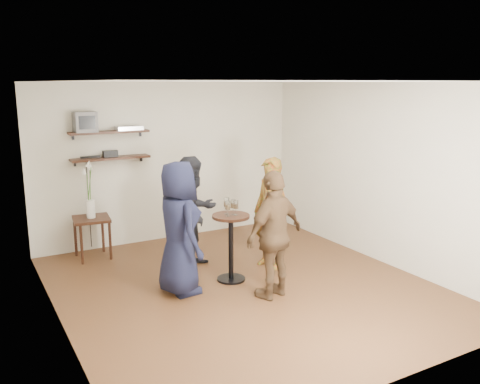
% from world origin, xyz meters
% --- Properties ---
extents(room, '(4.58, 5.08, 2.68)m').
position_xyz_m(room, '(0.00, 0.00, 1.30)').
color(room, '#3F2014').
rests_on(room, ground).
extents(shelf_upper, '(1.20, 0.25, 0.04)m').
position_xyz_m(shelf_upper, '(-1.00, 2.38, 1.85)').
color(shelf_upper, black).
rests_on(shelf_upper, room).
extents(shelf_lower, '(1.20, 0.25, 0.04)m').
position_xyz_m(shelf_lower, '(-1.00, 2.38, 1.45)').
color(shelf_lower, black).
rests_on(shelf_lower, room).
extents(crt_monitor, '(0.32, 0.30, 0.30)m').
position_xyz_m(crt_monitor, '(-1.36, 2.38, 2.02)').
color(crt_monitor, '#59595B').
rests_on(crt_monitor, shelf_upper).
extents(dvd_deck, '(0.40, 0.24, 0.06)m').
position_xyz_m(dvd_deck, '(-0.69, 2.38, 1.90)').
color(dvd_deck, silver).
rests_on(dvd_deck, shelf_upper).
extents(radio, '(0.22, 0.10, 0.10)m').
position_xyz_m(radio, '(-1.00, 2.38, 1.52)').
color(radio, black).
rests_on(radio, shelf_lower).
extents(power_strip, '(0.30, 0.05, 0.03)m').
position_xyz_m(power_strip, '(-1.29, 2.42, 1.48)').
color(power_strip, black).
rests_on(power_strip, shelf_lower).
extents(side_table, '(0.58, 0.58, 0.62)m').
position_xyz_m(side_table, '(-1.41, 2.09, 0.52)').
color(side_table, black).
rests_on(side_table, room).
extents(vase_lilies, '(0.18, 0.19, 0.88)m').
position_xyz_m(vase_lilies, '(-1.42, 2.09, 0.90)').
color(vase_lilies, white).
rests_on(vase_lilies, side_table).
extents(drinks_table, '(0.49, 0.49, 0.90)m').
position_xyz_m(drinks_table, '(-0.03, 0.29, 0.58)').
color(drinks_table, black).
rests_on(drinks_table, room).
extents(wine_glass_fl, '(0.07, 0.07, 0.20)m').
position_xyz_m(wine_glass_fl, '(-0.10, 0.25, 1.04)').
color(wine_glass_fl, silver).
rests_on(wine_glass_fl, drinks_table).
extents(wine_glass_fr, '(0.06, 0.06, 0.19)m').
position_xyz_m(wine_glass_fr, '(0.02, 0.25, 1.03)').
color(wine_glass_fr, silver).
rests_on(wine_glass_fr, drinks_table).
extents(wine_glass_bl, '(0.07, 0.07, 0.22)m').
position_xyz_m(wine_glass_bl, '(-0.05, 0.36, 1.05)').
color(wine_glass_bl, silver).
rests_on(wine_glass_bl, drinks_table).
extents(wine_glass_br, '(0.07, 0.07, 0.20)m').
position_xyz_m(wine_glass_br, '(0.01, 0.29, 1.03)').
color(wine_glass_br, silver).
rests_on(wine_glass_br, drinks_table).
extents(person_plaid, '(0.50, 0.65, 1.58)m').
position_xyz_m(person_plaid, '(0.70, 0.46, 0.79)').
color(person_plaid, '#9F2612').
rests_on(person_plaid, room).
extents(person_dark, '(0.91, 0.79, 1.59)m').
position_xyz_m(person_dark, '(-0.23, 1.01, 0.80)').
color(person_dark, black).
rests_on(person_dark, room).
extents(person_navy, '(0.56, 0.84, 1.67)m').
position_xyz_m(person_navy, '(-0.78, 0.26, 0.83)').
color(person_navy, black).
rests_on(person_navy, room).
extents(person_brown, '(1.00, 0.63, 1.58)m').
position_xyz_m(person_brown, '(0.18, -0.43, 0.79)').
color(person_brown, '#4D3621').
rests_on(person_brown, room).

